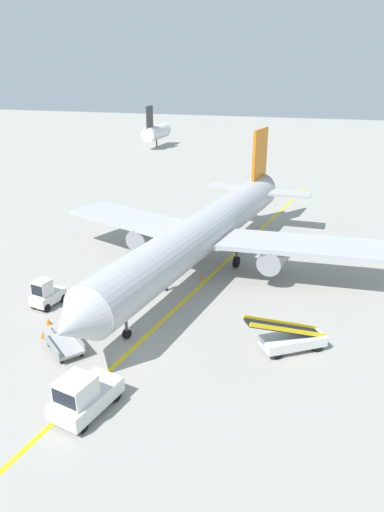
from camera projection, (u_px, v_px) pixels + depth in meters
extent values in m
plane|color=#9E9B93|center=(133.00, 347.00, 28.00)|extent=(300.00, 300.00, 0.00)
cube|color=yellow|center=(174.00, 311.00, 32.19)|extent=(11.43, 79.26, 0.01)
cylinder|color=#B2B5BA|center=(203.00, 232.00, 37.29)|extent=(7.44, 30.17, 3.30)
cone|color=#B2B5BA|center=(73.00, 324.00, 23.75)|extent=(3.54, 2.83, 3.23)
cone|color=#B2B5BA|center=(265.00, 185.00, 50.85)|extent=(3.49, 3.21, 3.14)
cube|color=#B2B5BA|center=(300.00, 245.00, 35.68)|extent=(13.28, 5.30, 0.36)
cylinder|color=gray|center=(274.00, 258.00, 35.87)|extent=(2.33, 3.43, 1.90)
cube|color=#B2B5BA|center=(135.00, 220.00, 41.70)|extent=(13.72, 8.58, 0.36)
cylinder|color=gray|center=(145.00, 236.00, 40.58)|extent=(2.33, 3.43, 1.90)
cube|color=orange|center=(260.00, 155.00, 47.48)|extent=(0.83, 4.00, 5.20)
cube|color=#B2B5BA|center=(285.00, 193.00, 47.30)|extent=(5.20, 2.20, 0.24)
cube|color=#B2B5BA|center=(230.00, 187.00, 49.71)|extent=(5.60, 3.55, 0.24)
cylinder|color=#4C4C51|center=(126.00, 316.00, 28.38)|extent=(0.20, 0.20, 3.12)
cylinder|color=black|center=(127.00, 334.00, 28.86)|extent=(0.42, 0.60, 0.56)
cylinder|color=#4C4C51|center=(237.00, 250.00, 38.78)|extent=(0.20, 0.20, 3.12)
cylinder|color=black|center=(236.00, 262.00, 39.18)|extent=(0.48, 1.00, 0.96)
cylinder|color=#4C4C51|center=(190.00, 242.00, 40.55)|extent=(0.20, 0.20, 3.12)
cylinder|color=black|center=(190.00, 253.00, 40.95)|extent=(0.48, 1.00, 0.96)
cube|color=black|center=(96.00, 302.00, 25.29)|extent=(2.92, 1.38, 0.60)
cube|color=silver|center=(87.00, 398.00, 22.55)|extent=(2.56, 3.90, 0.80)
cube|color=silver|center=(76.00, 389.00, 21.69)|extent=(1.80, 1.88, 1.10)
cube|color=black|center=(64.00, 399.00, 21.06)|extent=(1.41, 0.35, 0.77)
cylinder|color=black|center=(83.00, 427.00, 21.32)|extent=(0.33, 0.63, 0.60)
cylinder|color=black|center=(57.00, 415.00, 22.04)|extent=(0.33, 0.63, 0.60)
cylinder|color=black|center=(116.00, 395.00, 23.37)|extent=(0.33, 0.63, 0.60)
cylinder|color=black|center=(91.00, 386.00, 24.09)|extent=(0.33, 0.63, 0.60)
cube|color=silver|center=(48.00, 297.00, 32.76)|extent=(1.66, 2.57, 0.70)
cube|color=silver|center=(42.00, 288.00, 32.07)|extent=(1.19, 1.23, 1.10)
cube|color=black|center=(37.00, 291.00, 31.64)|extent=(0.98, 0.23, 0.77)
cylinder|color=black|center=(46.00, 308.00, 31.96)|extent=(0.31, 0.63, 0.60)
cylinder|color=black|center=(34.00, 305.00, 32.42)|extent=(0.31, 0.63, 0.60)
cylinder|color=black|center=(63.00, 298.00, 33.35)|extent=(0.31, 0.63, 0.60)
cylinder|color=black|center=(51.00, 295.00, 33.81)|extent=(0.31, 0.63, 0.60)
cube|color=silver|center=(293.00, 341.00, 27.54)|extent=(3.98, 3.39, 0.60)
cylinder|color=black|center=(277.00, 354.00, 26.73)|extent=(0.62, 0.52, 0.60)
cylinder|color=black|center=(268.00, 343.00, 27.87)|extent=(0.62, 0.52, 0.60)
cylinder|color=black|center=(318.00, 347.00, 27.44)|extent=(0.62, 0.52, 0.60)
cylinder|color=black|center=(307.00, 336.00, 28.58)|extent=(0.62, 0.52, 0.60)
cube|color=black|center=(285.00, 328.00, 27.03)|extent=(4.63, 3.57, 1.76)
cube|color=yellow|center=(289.00, 330.00, 26.58)|extent=(4.18, 2.91, 1.84)
cube|color=yellow|center=(282.00, 323.00, 27.38)|extent=(4.18, 2.91, 1.84)
cube|color=#A5A5A8|center=(64.00, 345.00, 27.40)|extent=(3.13, 2.91, 0.16)
cube|color=#4C4C51|center=(54.00, 332.00, 28.83)|extent=(0.76, 0.62, 0.08)
cylinder|color=#4C4C51|center=(52.00, 328.00, 29.18)|extent=(0.12, 0.12, 0.05)
cube|color=gray|center=(51.00, 345.00, 26.92)|extent=(2.24, 1.78, 0.50)
cube|color=gray|center=(76.00, 337.00, 27.70)|extent=(2.24, 1.78, 0.50)
cylinder|color=black|center=(49.00, 344.00, 28.00)|extent=(0.36, 0.32, 0.36)
cylinder|color=black|center=(68.00, 338.00, 28.62)|extent=(0.36, 0.32, 0.36)
cylinder|color=black|center=(61.00, 360.00, 26.38)|extent=(0.36, 0.32, 0.36)
cylinder|color=black|center=(81.00, 354.00, 27.00)|extent=(0.36, 0.32, 0.36)
cylinder|color=#26262D|center=(166.00, 286.00, 34.99)|extent=(0.24, 0.24, 0.85)
cube|color=yellow|center=(166.00, 277.00, 34.72)|extent=(0.36, 0.22, 0.56)
sphere|color=beige|center=(166.00, 272.00, 34.58)|extent=(0.20, 0.20, 0.20)
sphere|color=yellow|center=(166.00, 272.00, 34.55)|extent=(0.24, 0.24, 0.24)
cone|color=orange|center=(49.00, 321.00, 30.41)|extent=(0.36, 0.36, 0.44)
cone|color=orange|center=(43.00, 335.00, 28.85)|extent=(0.36, 0.36, 0.44)
cone|color=orange|center=(170.00, 249.00, 42.66)|extent=(0.36, 0.36, 0.44)
cone|color=orange|center=(202.00, 277.00, 36.99)|extent=(0.36, 0.36, 0.44)
cone|color=orange|center=(134.00, 253.00, 41.75)|extent=(0.36, 0.36, 0.44)
cylinder|color=silver|center=(156.00, 132.00, 99.82)|extent=(3.00, 10.00, 3.00)
cylinder|color=#3F3F3F|center=(157.00, 143.00, 100.68)|extent=(0.30, 0.30, 1.60)
cube|color=#333338|center=(150.00, 117.00, 95.42)|extent=(0.24, 3.20, 4.40)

